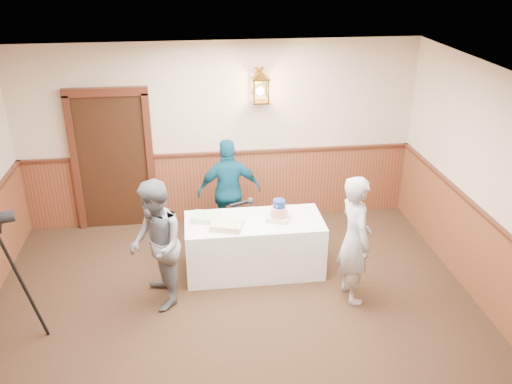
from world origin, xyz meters
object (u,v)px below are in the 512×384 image
at_px(tiered_cake, 279,212).
at_px(baker, 355,240).
at_px(interviewer, 156,245).
at_px(assistant_p, 229,191).
at_px(display_table, 254,245).
at_px(sheet_cake_green, 206,217).
at_px(sheet_cake_yellow, 227,225).

relative_size(tiered_cake, baker, 0.22).
xyz_separation_m(tiered_cake, interviewer, (-1.56, -0.57, -0.05)).
xyz_separation_m(interviewer, assistant_p, (0.98, 1.47, -0.02)).
relative_size(display_table, baker, 1.10).
height_order(interviewer, assistant_p, interviewer).
relative_size(display_table, tiered_cake, 5.02).
bearing_deg(tiered_cake, display_table, 177.39).
xyz_separation_m(display_table, sheet_cake_green, (-0.62, 0.09, 0.41)).
bearing_deg(sheet_cake_green, display_table, -8.21).
height_order(sheet_cake_green, assistant_p, assistant_p).
relative_size(display_table, interviewer, 1.12).
xyz_separation_m(tiered_cake, sheet_cake_green, (-0.94, 0.10, -0.07)).
height_order(tiered_cake, interviewer, interviewer).
height_order(display_table, sheet_cake_green, sheet_cake_green).
height_order(tiered_cake, sheet_cake_yellow, tiered_cake).
xyz_separation_m(sheet_cake_green, interviewer, (-0.62, -0.68, 0.02)).
bearing_deg(assistant_p, baker, 125.46).
bearing_deg(tiered_cake, assistant_p, 122.74).
xyz_separation_m(baker, assistant_p, (-1.37, 1.65, -0.04)).
xyz_separation_m(display_table, sheet_cake_yellow, (-0.37, -0.16, 0.42)).
distance_m(tiered_cake, baker, 1.10).
bearing_deg(sheet_cake_yellow, sheet_cake_green, 135.03).
relative_size(sheet_cake_green, baker, 0.21).
bearing_deg(display_table, interviewer, -154.53).
bearing_deg(assistant_p, interviewer, 52.03).
relative_size(tiered_cake, interviewer, 0.22).
bearing_deg(baker, interviewer, 78.63).
height_order(display_table, sheet_cake_yellow, sheet_cake_yellow).
relative_size(interviewer, baker, 0.98).
xyz_separation_m(display_table, baker, (1.12, -0.77, 0.44)).
relative_size(baker, assistant_p, 1.05).
xyz_separation_m(display_table, assistant_p, (-0.25, 0.88, 0.41)).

